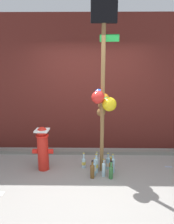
% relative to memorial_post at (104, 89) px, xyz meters
% --- Properties ---
extents(ground_plane, '(14.00, 14.00, 0.00)m').
position_rel_memorial_post_xyz_m(ground_plane, '(-0.20, -0.50, -1.59)').
color(ground_plane, gray).
extents(building_wall, '(10.00, 0.20, 3.08)m').
position_rel_memorial_post_xyz_m(building_wall, '(-0.20, 1.18, -0.05)').
color(building_wall, '#561E19').
rests_on(building_wall, ground_plane).
extents(curb_strip, '(8.00, 0.12, 0.08)m').
position_rel_memorial_post_xyz_m(curb_strip, '(-0.20, 0.74, -1.55)').
color(curb_strip, slate).
rests_on(curb_strip, ground_plane).
extents(memorial_post, '(0.48, 0.51, 3.05)m').
position_rel_memorial_post_xyz_m(memorial_post, '(0.00, 0.00, 0.00)').
color(memorial_post, olive).
rests_on(memorial_post, ground_plane).
extents(fire_hydrant, '(0.40, 0.26, 0.87)m').
position_rel_memorial_post_xyz_m(fire_hydrant, '(-1.15, 0.01, -1.13)').
color(fire_hydrant, red).
rests_on(fire_hydrant, ground_plane).
extents(bottle_0, '(0.06, 0.06, 0.34)m').
position_rel_memorial_post_xyz_m(bottle_0, '(-0.16, -0.21, -1.45)').
color(bottle_0, '#93CCE0').
rests_on(bottle_0, ground_plane).
extents(bottle_1, '(0.07, 0.07, 0.34)m').
position_rel_memorial_post_xyz_m(bottle_1, '(0.01, -0.25, -1.44)').
color(bottle_1, '#B2DBEA').
rests_on(bottle_1, ground_plane).
extents(bottle_2, '(0.08, 0.08, 0.31)m').
position_rel_memorial_post_xyz_m(bottle_2, '(-0.37, 0.08, -1.47)').
color(bottle_2, '#B2DBEA').
rests_on(bottle_2, ground_plane).
extents(bottle_3, '(0.08, 0.08, 0.34)m').
position_rel_memorial_post_xyz_m(bottle_3, '(0.14, -0.32, -1.45)').
color(bottle_3, '#337038').
rests_on(bottle_3, ground_plane).
extents(bottle_4, '(0.08, 0.08, 0.33)m').
position_rel_memorial_post_xyz_m(bottle_4, '(0.11, 0.04, -1.46)').
color(bottle_4, '#93CCE0').
rests_on(bottle_4, ground_plane).
extents(bottle_5, '(0.07, 0.07, 0.32)m').
position_rel_memorial_post_xyz_m(bottle_5, '(-0.03, 0.13, -1.46)').
color(bottle_5, silver).
rests_on(bottle_5, ground_plane).
extents(bottle_6, '(0.08, 0.08, 0.34)m').
position_rel_memorial_post_xyz_m(bottle_6, '(-0.20, -0.31, -1.44)').
color(bottle_6, brown).
rests_on(bottle_6, ground_plane).
extents(bottle_7, '(0.06, 0.06, 0.37)m').
position_rel_memorial_post_xyz_m(bottle_7, '(-0.11, 0.01, -1.44)').
color(bottle_7, '#B2DBEA').
rests_on(bottle_7, ground_plane).
extents(bottle_8, '(0.08, 0.08, 0.36)m').
position_rel_memorial_post_xyz_m(bottle_8, '(0.19, -0.09, -1.43)').
color(bottle_8, '#93CCE0').
rests_on(bottle_8, ground_plane).
extents(bottle_9, '(0.07, 0.07, 0.36)m').
position_rel_memorial_post_xyz_m(bottle_9, '(0.14, -0.20, -1.44)').
color(bottle_9, brown).
rests_on(bottle_9, ground_plane).
extents(bottle_10, '(0.07, 0.07, 0.38)m').
position_rel_memorial_post_xyz_m(bottle_10, '(-0.12, -0.11, -1.43)').
color(bottle_10, '#B2DBEA').
rests_on(bottle_10, ground_plane).
extents(litter_0, '(0.11, 0.12, 0.01)m').
position_rel_memorial_post_xyz_m(litter_0, '(-1.69, -0.82, -1.58)').
color(litter_0, silver).
rests_on(litter_0, ground_plane).
extents(litter_1, '(0.15, 0.07, 0.01)m').
position_rel_memorial_post_xyz_m(litter_1, '(1.34, 0.13, -1.58)').
color(litter_1, '#8C99B2').
rests_on(litter_1, ground_plane).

